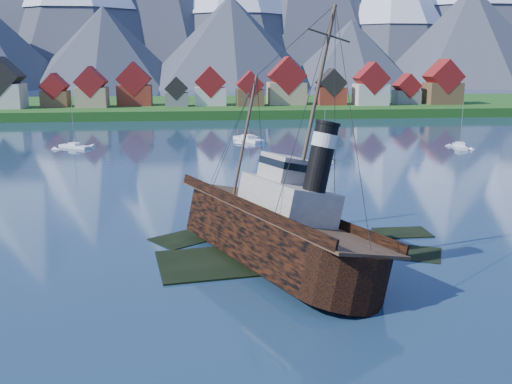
{
  "coord_description": "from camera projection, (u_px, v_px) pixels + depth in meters",
  "views": [
    {
      "loc": [
        -8.33,
        -54.75,
        19.27
      ],
      "look_at": [
        -1.64,
        6.0,
        5.0
      ],
      "focal_mm": 40.0,
      "sensor_mm": 36.0,
      "label": 1
    }
  ],
  "objects": [
    {
      "name": "ground",
      "position": [
        278.0,
        252.0,
        58.26
      ],
      "size": [
        1400.0,
        1400.0,
        0.0
      ],
      "primitive_type": "plane",
      "color": "navy",
      "rests_on": "ground"
    },
    {
      "name": "sailboat_e",
      "position": [
        248.0,
        140.0,
        137.46
      ],
      "size": [
        6.84,
        10.57,
        12.13
      ],
      "rotation": [
        0.0,
        0.0,
        0.44
      ],
      "color": "white",
      "rests_on": "ground"
    },
    {
      "name": "sailboat_c",
      "position": [
        74.0,
        147.0,
        126.63
      ],
      "size": [
        7.49,
        5.96,
        9.98
      ],
      "rotation": [
        0.0,
        0.0,
        0.97
      ],
      "color": "white",
      "rests_on": "ground"
    },
    {
      "name": "town",
      "position": [
        122.0,
        89.0,
        200.0
      ],
      "size": [
        250.96,
        16.69,
        17.3
      ],
      "color": "maroon",
      "rests_on": "ground"
    },
    {
      "name": "shoal",
      "position": [
        292.0,
        248.0,
        60.61
      ],
      "size": [
        31.71,
        21.24,
        1.14
      ],
      "color": "black",
      "rests_on": "ground"
    },
    {
      "name": "tugboat_wreck",
      "position": [
        264.0,
        224.0,
        56.65
      ],
      "size": [
        7.61,
        32.79,
        25.99
      ],
      "rotation": [
        0.0,
        0.22,
        0.41
      ],
      "color": "black",
      "rests_on": "ground"
    },
    {
      "name": "shore_bank",
      "position": [
        214.0,
        110.0,
        222.82
      ],
      "size": [
        600.0,
        80.0,
        3.2
      ],
      "primitive_type": "cube",
      "color": "#1B4213",
      "rests_on": "ground"
    },
    {
      "name": "seawall",
      "position": [
        219.0,
        120.0,
        186.03
      ],
      "size": [
        600.0,
        2.5,
        2.0
      ],
      "primitive_type": "cube",
      "color": "#3F3D38",
      "rests_on": "ground"
    },
    {
      "name": "sailboat_d",
      "position": [
        460.0,
        147.0,
        126.63
      ],
      "size": [
        3.79,
        7.92,
        10.48
      ],
      "rotation": [
        0.0,
        0.0,
        -0.25
      ],
      "color": "white",
      "rests_on": "ground"
    },
    {
      "name": "sailboat_f",
      "position": [
        324.0,
        159.0,
        111.22
      ],
      "size": [
        2.5,
        8.49,
        10.45
      ],
      "rotation": [
        0.0,
        0.0,
        -0.05
      ],
      "color": "white",
      "rests_on": "ground"
    }
  ]
}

